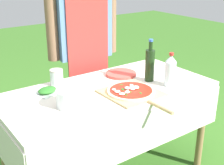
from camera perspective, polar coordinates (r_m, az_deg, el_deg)
The scene contains 9 objects.
prep_table at distance 2.14m, azimuth -0.66°, elevation -3.64°, with size 1.46×0.72×0.73m.
person_cook at distance 2.55m, azimuth -5.28°, elevation 7.91°, with size 0.60×0.24×1.60m.
pizza_on_peel at distance 2.02m, azimuth 3.64°, elevation -1.75°, with size 0.35×0.54×0.05m.
oil_bottle at distance 2.23m, azimuth 6.93°, elevation 3.29°, with size 0.07×0.07×0.30m.
water_bottle at distance 2.16m, azimuth 10.62°, elevation 2.18°, with size 0.08×0.08×0.24m.
herb_container at distance 2.07m, azimuth -11.75°, elevation -1.50°, with size 0.18×0.16×0.04m.
mixing_tub at distance 1.86m, azimuth -7.59°, elevation -2.82°, with size 0.17×0.17×0.11m, color silver.
plate_stack at distance 2.35m, azimuth 1.65°, elevation 1.59°, with size 0.23×0.23×0.02m.
sauce_jar at distance 2.19m, azimuth -10.08°, elevation 0.77°, with size 0.09×0.09×0.11m.
Camera 1 is at (-1.11, -1.59, 1.54)m, focal length 50.00 mm.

